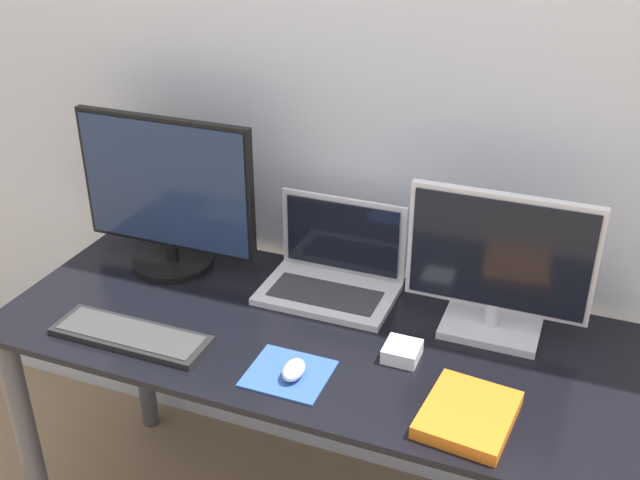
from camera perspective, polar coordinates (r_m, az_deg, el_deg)
wall_back at (r=2.00m, az=3.40°, el=11.14°), size 7.00×0.05×2.50m
desk at (r=1.96m, az=-0.84°, el=-10.20°), size 1.57×0.66×0.75m
monitor_left at (r=2.10m, az=-11.58°, el=3.27°), size 0.52×0.23×0.44m
monitor_right at (r=1.82m, az=13.43°, el=-1.98°), size 0.44×0.17×0.37m
laptop at (r=2.01m, az=1.05°, el=-2.26°), size 0.35×0.24×0.24m
keyboard at (r=1.90m, az=-14.22°, el=-7.05°), size 0.40×0.13×0.02m
mousepad at (r=1.73m, az=-2.41°, el=-10.14°), size 0.18×0.17×0.00m
mouse at (r=1.70m, az=-2.02°, el=-9.87°), size 0.05×0.08×0.04m
book at (r=1.63m, az=11.22°, el=-12.92°), size 0.20×0.23×0.03m
power_brick at (r=1.78m, az=6.27°, el=-8.45°), size 0.08×0.08×0.04m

